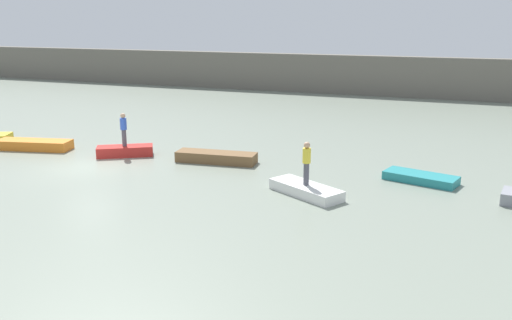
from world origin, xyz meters
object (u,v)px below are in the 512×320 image
object	(u,v)px
rowboat_white	(306,190)
person_blue_shirt	(124,128)
rowboat_brown	(216,157)
person_yellow_shirt	(307,161)
rowboat_teal	(421,178)
rowboat_red	(125,151)
rowboat_orange	(34,145)

from	to	relation	value
rowboat_white	person_blue_shirt	bearing A→B (deg)	-165.34
rowboat_brown	person_yellow_shirt	distance (m)	6.39
rowboat_teal	rowboat_brown	bearing A→B (deg)	-163.91
rowboat_red	person_blue_shirt	xyz separation A→B (m)	(0.00, 0.00, 1.19)
rowboat_white	person_yellow_shirt	distance (m)	1.17
rowboat_white	rowboat_teal	xyz separation A→B (m)	(4.04, 3.45, -0.03)
rowboat_red	person_blue_shirt	world-z (taller)	person_blue_shirt
person_yellow_shirt	rowboat_red	bearing A→B (deg)	165.22
rowboat_orange	person_yellow_shirt	world-z (taller)	person_yellow_shirt
rowboat_brown	rowboat_white	size ratio (longest dim) A/B	1.23
rowboat_orange	rowboat_red	size ratio (longest dim) A/B	1.43
rowboat_orange	rowboat_red	world-z (taller)	rowboat_red
rowboat_red	rowboat_teal	world-z (taller)	rowboat_red
rowboat_teal	person_yellow_shirt	xyz separation A→B (m)	(-4.04, -3.45, 1.20)
rowboat_orange	rowboat_white	world-z (taller)	rowboat_orange
rowboat_brown	person_yellow_shirt	size ratio (longest dim) A/B	2.24
rowboat_brown	person_yellow_shirt	xyz separation A→B (m)	(5.39, -3.23, 1.13)
rowboat_red	rowboat_teal	size ratio (longest dim) A/B	0.91
rowboat_teal	person_blue_shirt	size ratio (longest dim) A/B	1.80
rowboat_red	rowboat_white	world-z (taller)	rowboat_red
rowboat_white	rowboat_red	bearing A→B (deg)	-165.34
rowboat_red	person_yellow_shirt	size ratio (longest dim) A/B	1.59
rowboat_orange	person_yellow_shirt	xyz separation A→B (m)	(15.49, -2.15, 1.13)
rowboat_white	rowboat_teal	distance (m)	5.31
rowboat_white	person_yellow_shirt	xyz separation A→B (m)	(0.00, -0.00, 1.17)
rowboat_brown	rowboat_white	xyz separation A→B (m)	(5.39, -3.23, -0.04)
rowboat_brown	person_blue_shirt	size ratio (longest dim) A/B	2.32
rowboat_white	person_blue_shirt	xyz separation A→B (m)	(-10.20, 2.69, 1.23)
rowboat_brown	rowboat_white	distance (m)	6.29
rowboat_white	person_yellow_shirt	size ratio (longest dim) A/B	1.83
person_blue_shirt	person_yellow_shirt	bearing A→B (deg)	-14.78
rowboat_brown	rowboat_teal	size ratio (longest dim) A/B	1.29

